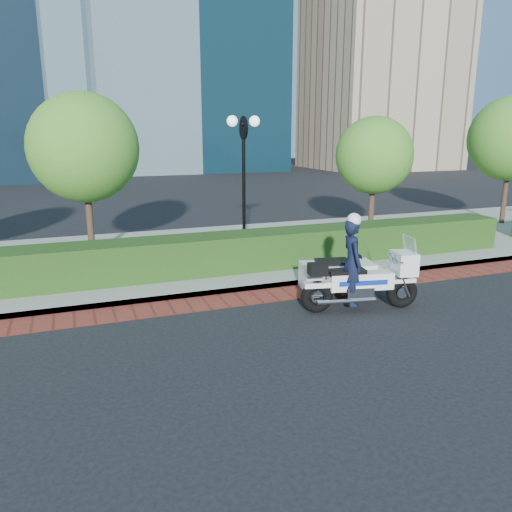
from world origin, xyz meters
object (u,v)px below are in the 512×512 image
object	(u,v)px
tree_c	(374,156)
police_motorcycle	(350,273)
tree_b	(84,148)
tree_d	(512,139)
lamppost	(244,164)

from	to	relation	value
tree_c	police_motorcycle	xyz separation A→B (m)	(-4.69, -6.26, -2.29)
tree_b	tree_d	size ratio (longest dim) A/B	0.95
tree_c	police_motorcycle	size ratio (longest dim) A/B	1.59
tree_d	police_motorcycle	world-z (taller)	tree_d
tree_b	police_motorcycle	bearing A→B (deg)	-49.68
tree_c	tree_d	distance (m)	6.52
tree_b	police_motorcycle	size ratio (longest dim) A/B	1.80
lamppost	police_motorcycle	xyz separation A→B (m)	(0.81, -4.96, -2.20)
tree_c	tree_d	world-z (taller)	tree_d
tree_b	tree_c	size ratio (longest dim) A/B	1.14
police_motorcycle	tree_b	bearing A→B (deg)	141.59
tree_c	police_motorcycle	bearing A→B (deg)	-126.84
lamppost	police_motorcycle	distance (m)	5.49
lamppost	police_motorcycle	size ratio (longest dim) A/B	1.55
lamppost	tree_d	world-z (taller)	tree_d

